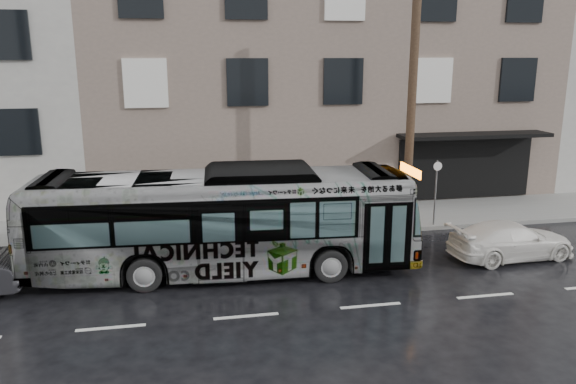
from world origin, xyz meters
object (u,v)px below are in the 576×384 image
utility_pole_front (412,102)px  white_sedan (511,240)px  bus (223,221)px  sign_post (435,193)px

utility_pole_front → white_sedan: (2.15, -3.29, -4.07)m
bus → white_sedan: bearing=-90.1°
white_sedan → sign_post: bearing=13.2°
bus → sign_post: bearing=-67.4°
sign_post → white_sedan: (1.05, -3.29, -0.77)m
utility_pole_front → bus: bearing=-157.8°
sign_post → bus: (-7.89, -2.77, 0.21)m
utility_pole_front → sign_post: size_ratio=3.75×
utility_pole_front → sign_post: 3.48m
utility_pole_front → white_sedan: utility_pole_front is taller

